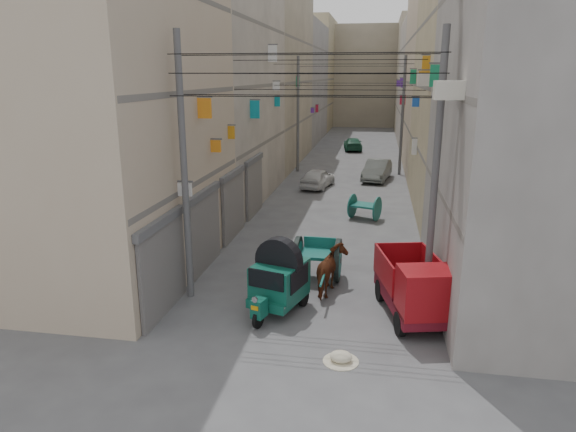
% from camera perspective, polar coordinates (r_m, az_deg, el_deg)
% --- Properties ---
extents(building_row_left, '(8.00, 62.00, 14.00)m').
position_cam_1_polar(building_row_left, '(43.53, -3.52, 15.02)').
color(building_row_left, tan).
rests_on(building_row_left, ground).
extents(building_row_right, '(8.00, 62.00, 14.00)m').
position_cam_1_polar(building_row_right, '(42.78, 18.53, 14.27)').
color(building_row_right, gray).
rests_on(building_row_right, ground).
extents(end_cap_building, '(22.00, 10.00, 13.00)m').
position_cam_1_polar(end_cap_building, '(74.26, 8.64, 15.08)').
color(end_cap_building, tan).
rests_on(end_cap_building, ground).
extents(shutters_left, '(0.18, 14.40, 2.88)m').
position_cam_1_polar(shutters_left, '(20.23, -7.50, 0.21)').
color(shutters_left, '#49494E').
rests_on(shutters_left, ground).
extents(signboards, '(8.22, 40.52, 5.67)m').
position_cam_1_polar(signboards, '(30.15, 6.07, 9.01)').
color(signboards, '#602BA0').
rests_on(signboards, ground).
extents(ac_units, '(0.70, 6.55, 3.35)m').
position_cam_1_polar(ac_units, '(16.00, 16.54, 17.24)').
color(ac_units, beige).
rests_on(ac_units, ground).
extents(utility_poles, '(7.40, 22.20, 8.00)m').
position_cam_1_polar(utility_poles, '(25.47, 5.38, 9.15)').
color(utility_poles, '#525254').
rests_on(utility_poles, ground).
extents(overhead_cables, '(7.40, 22.52, 1.12)m').
position_cam_1_polar(overhead_cables, '(22.72, 5.00, 15.40)').
color(overhead_cables, black).
rests_on(overhead_cables, ground).
extents(auto_rickshaw, '(1.83, 2.52, 1.71)m').
position_cam_1_polar(auto_rickshaw, '(15.11, -1.02, -6.95)').
color(auto_rickshaw, black).
rests_on(auto_rickshaw, ground).
extents(tonga_cart, '(1.60, 3.29, 1.48)m').
position_cam_1_polar(tonga_cart, '(17.44, 3.31, -4.69)').
color(tonga_cart, black).
rests_on(tonga_cart, ground).
extents(mini_truck, '(2.25, 3.62, 1.89)m').
position_cam_1_polar(mini_truck, '(14.88, 14.17, -8.24)').
color(mini_truck, black).
rests_on(mini_truck, ground).
extents(second_cart, '(1.65, 1.55, 1.18)m').
position_cam_1_polar(second_cart, '(24.96, 8.52, 1.04)').
color(second_cart, '#145B53').
rests_on(second_cart, ground).
extents(feed_sack, '(0.55, 0.44, 0.27)m').
position_cam_1_polar(feed_sack, '(13.01, 5.91, -15.27)').
color(feed_sack, beige).
rests_on(feed_sack, ground).
extents(horse, '(0.97, 1.84, 1.49)m').
position_cam_1_polar(horse, '(16.43, 4.85, -6.10)').
color(horse, brown).
rests_on(horse, ground).
extents(distant_car_white, '(2.06, 3.73, 1.20)m').
position_cam_1_polar(distant_car_white, '(31.78, 3.33, 4.24)').
color(distant_car_white, silver).
rests_on(distant_car_white, ground).
extents(distant_car_grey, '(2.05, 4.20, 1.33)m').
position_cam_1_polar(distant_car_grey, '(34.52, 9.87, 5.04)').
color(distant_car_grey, '#545956').
rests_on(distant_car_grey, ground).
extents(distant_car_green, '(1.99, 4.05, 1.13)m').
position_cam_1_polar(distant_car_green, '(48.16, 7.21, 7.94)').
color(distant_car_green, '#1D563D').
rests_on(distant_car_green, ground).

